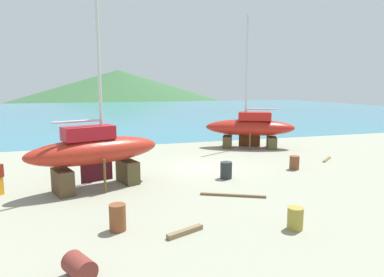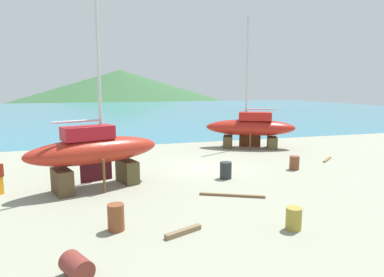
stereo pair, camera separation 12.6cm
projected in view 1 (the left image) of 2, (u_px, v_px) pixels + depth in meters
The scene contains 14 objects.
ground_plane at pixel (228, 182), 17.47m from camera, with size 50.25×50.25×0.00m, color gray.
sea_water at pixel (125, 111), 67.00m from camera, with size 128.26×79.67×0.01m, color teal.
headland_hill at pixel (119, 96), 178.02m from camera, with size 179.51×179.51×26.83m, color #345F37.
sailboat_mid_port at pixel (95, 152), 16.27m from camera, with size 6.78×3.87×10.05m.
sailboat_large_starboard at pixel (250, 127), 27.10m from camera, with size 7.37×5.00×10.41m.
barrel_by_slipway at pixel (295, 218), 11.72m from camera, with size 0.55×0.55×0.78m, color olive.
barrel_rust_mid at pixel (294, 163), 20.17m from camera, with size 0.57×0.57×0.82m, color brown.
barrel_rust_near at pixel (122, 155), 23.12m from camera, with size 0.56×0.56×0.92m, color #2B2D22.
barrel_rust_far at pixel (79, 267), 8.74m from camera, with size 0.61×0.61×0.90m, color maroon.
barrel_tipped_center at pixel (118, 217), 11.60m from camera, with size 0.57×0.57×0.94m, color brown.
barrel_blue_faded at pixel (226, 170), 18.19m from camera, with size 0.64×0.64×0.91m, color #262B2D.
timber_short_cross at pixel (233, 195), 15.26m from camera, with size 2.98×0.13×0.10m, color brown.
timber_long_fore at pixel (185, 232), 11.36m from camera, with size 1.43×0.20×0.17m, color olive.
timber_long_aft at pixel (327, 159), 22.74m from camera, with size 1.72×0.15×0.11m, color olive.
Camera 1 is at (-6.71, -19.03, 4.95)m, focal length 31.47 mm.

